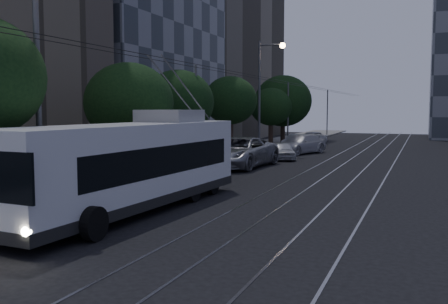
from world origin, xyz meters
TOP-DOWN VIEW (x-y plane):
  - ground at (0.00, 0.00)m, footprint 120.00×120.00m
  - sidewalk at (-7.50, 20.00)m, footprint 5.00×90.00m
  - tram_rails at (2.50, 20.00)m, footprint 4.52×90.00m
  - overhead_wires at (-4.97, 20.00)m, footprint 2.23×90.00m
  - trolleybus at (-2.90, -0.30)m, footprint 3.09×11.99m
  - pickup_silver at (-4.01, 13.50)m, footprint 3.50×6.85m
  - car_white_a at (-2.74, 19.00)m, footprint 2.76×3.91m
  - car_white_b at (-2.70, 24.00)m, footprint 4.00×5.65m
  - car_white_c at (-4.30, 29.00)m, footprint 1.85×4.00m
  - car_white_d at (-4.02, 34.43)m, footprint 2.99×4.25m
  - tree_1 at (-6.50, 5.09)m, footprint 4.24×4.24m
  - tree_2 at (-6.50, 10.19)m, footprint 4.08×4.08m
  - tree_3 at (-7.00, 19.63)m, footprint 4.00×4.00m
  - tree_4 at (-6.84, 29.67)m, footprint 3.90×3.90m
  - tree_5 at (-6.50, 32.66)m, footprint 5.60×5.60m
  - streetlamp_near at (-5.02, -2.06)m, footprint 2.31×0.44m
  - streetlamp_far at (-5.40, 22.90)m, footprint 2.20×0.44m

SIDE VIEW (x-z plane):
  - ground at x=0.00m, z-range 0.00..0.00m
  - tram_rails at x=2.50m, z-range 0.00..0.02m
  - sidewalk at x=-7.50m, z-range 0.00..0.15m
  - car_white_a at x=-2.74m, z-range 0.00..1.24m
  - car_white_c at x=-4.30m, z-range 0.00..1.27m
  - car_white_d at x=-4.02m, z-range 0.00..1.34m
  - car_white_b at x=-2.70m, z-range 0.00..1.52m
  - pickup_silver at x=-4.01m, z-range 0.00..1.85m
  - trolleybus at x=-2.90m, z-range -1.17..4.45m
  - overhead_wires at x=-4.97m, z-range 0.47..6.47m
  - tree_4 at x=-6.84m, z-range 0.99..6.51m
  - tree_1 at x=-6.50m, z-range 0.96..6.74m
  - tree_2 at x=-6.50m, z-range 1.04..6.85m
  - tree_3 at x=-7.00m, z-range 1.18..7.20m
  - tree_5 at x=-6.50m, z-range 0.91..7.77m
  - streetlamp_far at x=-5.40m, z-range 0.97..9.90m
  - streetlamp_near at x=-5.02m, z-range 1.00..10.46m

